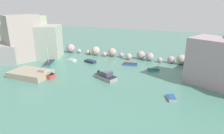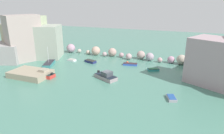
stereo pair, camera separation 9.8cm
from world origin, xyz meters
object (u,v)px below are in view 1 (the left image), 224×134
(moored_boat_3, at_px, (72,60))
(moored_boat_7, at_px, (191,78))
(stone_dock, at_px, (31,74))
(moored_boat_1, at_px, (153,69))
(moored_boat_2, at_px, (130,64))
(moored_boat_4, at_px, (45,74))
(moored_boat_8, at_px, (90,61))
(moored_boat_6, at_px, (106,76))
(moored_boat_0, at_px, (172,98))
(moored_boat_5, at_px, (49,64))
(channel_buoy, at_px, (127,62))

(moored_boat_3, relative_size, moored_boat_7, 0.66)
(stone_dock, bearing_deg, moored_boat_1, 29.60)
(moored_boat_7, bearing_deg, moored_boat_2, 144.52)
(moored_boat_4, bearing_deg, stone_dock, 16.66)
(moored_boat_2, xyz_separation_m, moored_boat_3, (-16.44, -2.34, -0.00))
(moored_boat_1, height_order, moored_boat_2, moored_boat_1)
(moored_boat_4, xyz_separation_m, moored_boat_8, (4.20, 13.61, -0.36))
(moored_boat_4, distance_m, moored_boat_8, 14.25)
(moored_boat_4, bearing_deg, moored_boat_6, -161.97)
(moored_boat_3, bearing_deg, moored_boat_1, 6.75)
(moored_boat_2, distance_m, moored_boat_4, 21.49)
(stone_dock, relative_size, moored_boat_6, 1.54)
(moored_boat_0, bearing_deg, moored_boat_1, 2.53)
(stone_dock, bearing_deg, moored_boat_6, 16.40)
(moored_boat_3, height_order, moored_boat_8, moored_boat_8)
(moored_boat_2, xyz_separation_m, moored_boat_5, (-19.92, -7.85, 0.14))
(moored_boat_6, bearing_deg, moored_boat_0, 8.04)
(moored_boat_0, relative_size, moored_boat_2, 0.71)
(moored_boat_3, distance_m, moored_boat_8, 5.59)
(stone_dock, bearing_deg, moored_boat_7, 19.35)
(moored_boat_7, bearing_deg, moored_boat_3, 157.19)
(moored_boat_4, height_order, moored_boat_5, moored_boat_5)
(stone_dock, height_order, channel_buoy, stone_dock)
(moored_boat_2, distance_m, moored_boat_5, 21.41)
(moored_boat_3, height_order, moored_boat_5, moored_boat_5)
(moored_boat_1, bearing_deg, moored_boat_0, -96.33)
(moored_boat_1, xyz_separation_m, moored_boat_6, (-8.50, -9.27, 0.36))
(stone_dock, xyz_separation_m, moored_boat_3, (1.84, 13.83, -0.39))
(moored_boat_1, distance_m, moored_boat_6, 12.58)
(stone_dock, bearing_deg, channel_buoy, 45.04)
(moored_boat_5, bearing_deg, moored_boat_8, 100.74)
(channel_buoy, xyz_separation_m, moored_boat_6, (-0.93, -12.41, 0.32))
(moored_boat_7, bearing_deg, channel_buoy, 142.26)
(moored_boat_4, xyz_separation_m, moored_boat_5, (-4.83, 7.45, -0.28))
(moored_boat_6, height_order, moored_boat_7, moored_boat_6)
(moored_boat_3, bearing_deg, channel_buoy, 18.56)
(moored_boat_2, xyz_separation_m, moored_boat_4, (-15.09, -15.30, 0.42))
(channel_buoy, height_order, moored_boat_6, moored_boat_6)
(stone_dock, relative_size, moored_boat_0, 3.16)
(moored_boat_2, bearing_deg, stone_dock, -148.82)
(moored_boat_2, distance_m, moored_boat_3, 16.60)
(moored_boat_0, bearing_deg, moored_boat_3, 44.97)
(channel_buoy, xyz_separation_m, moored_boat_7, (16.15, -5.49, -0.06))
(moored_boat_1, xyz_separation_m, moored_boat_2, (-6.47, 2.11, -0.03))
(moored_boat_1, height_order, moored_boat_3, moored_boat_1)
(moored_boat_2, bearing_deg, moored_boat_5, -168.81)
(channel_buoy, xyz_separation_m, moored_boat_1, (7.57, -3.14, -0.04))
(stone_dock, xyz_separation_m, channel_buoy, (17.18, 17.20, -0.32))
(moored_boat_3, bearing_deg, moored_boat_8, 12.89)
(stone_dock, xyz_separation_m, moored_boat_8, (7.39, 14.48, -0.33))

